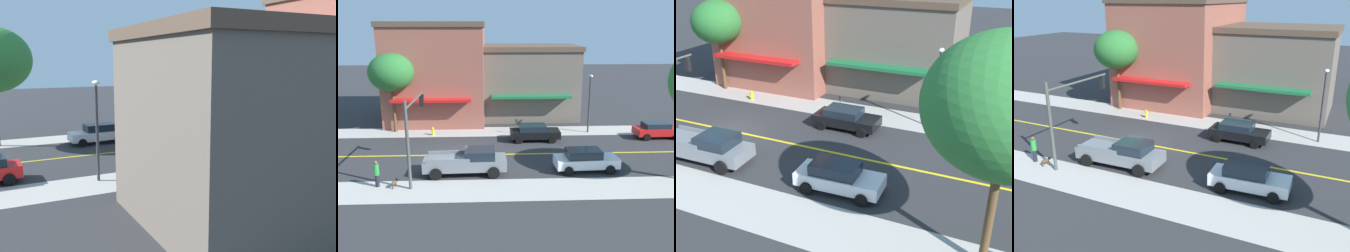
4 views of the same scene
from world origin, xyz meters
TOP-DOWN VIEW (x-y plane):
  - ground_plane at (0.00, 0.00)m, footprint 140.00×140.00m
  - sidewalk_left at (-6.50, 0.00)m, footprint 3.20×126.00m
  - sidewalk_right at (6.50, 0.00)m, footprint 3.20×126.00m
  - road_centerline_stripe at (0.00, 0.00)m, footprint 0.20×126.00m
  - corner_shop_building at (-13.35, -2.52)m, footprint 13.34×10.14m
  - brick_apartment_block at (-13.34, 7.15)m, footprint 9.48×10.80m
  - street_tree_left_near at (-6.94, -6.09)m, footprint 4.15×4.15m
  - fire_hydrant at (-5.59, -2.34)m, footprint 0.44×0.24m
  - parking_meter at (-5.73, 5.42)m, footprint 0.12×0.18m
  - traffic_light_mast at (4.22, -1.98)m, footprint 5.72×0.32m
  - street_lamp at (-5.93, 12.28)m, footprint 0.70×0.36m
  - black_sedan_left_curb at (-3.55, 6.85)m, footprint 2.12×4.37m
  - white_sedan_right_curb at (3.57, 9.60)m, footprint 2.09×4.44m
  - grey_pickup_truck at (3.77, 1.45)m, footprint 2.35×5.63m
  - pedestrian_green_shirt at (5.70, -4.14)m, footprint 0.34×0.34m
  - small_dog at (5.87, -3.03)m, footprint 0.68×0.38m

SIDE VIEW (x-z plane):
  - ground_plane at x=0.00m, z-range 0.00..0.00m
  - road_centerline_stripe at x=0.00m, z-range 0.00..0.00m
  - sidewalk_left at x=-6.50m, z-range 0.00..0.01m
  - sidewalk_right at x=6.50m, z-range 0.00..0.01m
  - small_dog at x=5.87m, z-range 0.08..0.59m
  - fire_hydrant at x=-5.59m, z-range -0.01..0.74m
  - black_sedan_left_curb at x=-3.55m, z-range 0.05..1.47m
  - white_sedan_right_curb at x=3.57m, z-range 0.03..1.57m
  - grey_pickup_truck at x=3.77m, z-range 0.01..1.75m
  - pedestrian_green_shirt at x=5.70m, z-range 0.05..1.78m
  - parking_meter at x=-5.73m, z-range 0.22..1.62m
  - street_lamp at x=-5.93m, z-range 0.72..6.20m
  - traffic_light_mast at x=4.22m, z-range 0.98..6.57m
  - brick_apartment_block at x=-13.34m, z-range 0.01..7.80m
  - corner_shop_building at x=-13.35m, z-range 0.01..10.21m
  - street_tree_left_near at x=-6.94m, z-range 1.93..9.35m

